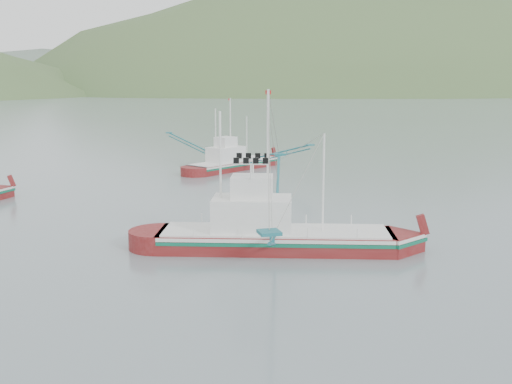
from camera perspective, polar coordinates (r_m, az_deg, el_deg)
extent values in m
plane|color=slate|center=(41.26, 2.21, -5.82)|extent=(1200.00, 1200.00, 0.00)
cube|color=maroon|center=(43.00, 1.73, -4.86)|extent=(16.11, 8.82, 2.08)
cube|color=silver|center=(42.78, 1.74, -3.72)|extent=(15.84, 8.80, 0.23)
cube|color=#0D6145|center=(42.84, 1.74, -4.06)|extent=(15.85, 8.82, 0.23)
cube|color=silver|center=(42.73, 1.74, -3.45)|extent=(15.31, 8.38, 0.12)
cube|color=silver|center=(42.54, -0.35, -2.00)|extent=(5.98, 4.78, 2.29)
cube|color=silver|center=(42.18, -0.35, 0.49)|extent=(3.28, 3.02, 1.46)
cylinder|color=white|center=(41.88, 1.07, 2.72)|extent=(0.17, 0.17, 9.36)
cylinder|color=white|center=(42.19, -3.18, 1.80)|extent=(0.15, 0.15, 7.95)
cylinder|color=white|center=(42.13, 6.01, 0.78)|extent=(0.12, 0.12, 6.55)
cube|color=maroon|center=(79.35, -2.06, 2.14)|extent=(12.62, 10.08, 1.72)
cube|color=silver|center=(79.24, -2.06, 2.66)|extent=(12.44, 10.00, 0.19)
cube|color=#0D6145|center=(79.27, -2.06, 2.51)|extent=(12.45, 10.01, 0.19)
cube|color=silver|center=(79.22, -2.06, 2.79)|extent=(11.99, 9.58, 0.10)
cube|color=silver|center=(78.17, -2.71, 3.35)|extent=(5.11, 4.69, 1.89)
cube|color=silver|center=(78.00, -2.72, 4.48)|extent=(2.91, 2.82, 1.20)
cylinder|color=white|center=(78.50, -2.29, 5.53)|extent=(0.14, 0.14, 7.74)
cylinder|color=white|center=(76.68, -3.61, 4.97)|extent=(0.12, 0.12, 6.58)
cylinder|color=white|center=(80.82, -0.83, 4.85)|extent=(0.10, 0.10, 5.42)
ellipsoid|color=#425E30|center=(531.45, 13.17, 8.84)|extent=(684.00, 432.00, 306.00)
ellipsoid|color=slate|center=(599.36, -11.42, 9.04)|extent=(960.00, 400.00, 240.00)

